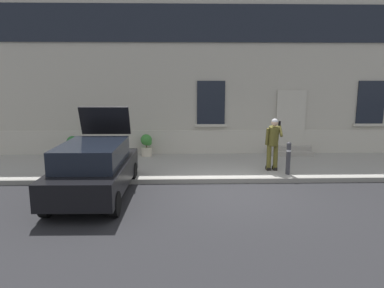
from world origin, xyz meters
name	(u,v)px	position (x,y,z in m)	size (l,w,h in m)	color
ground_plane	(232,193)	(0.00, 0.00, 0.00)	(80.00, 80.00, 0.00)	#232326
sidewalk	(221,166)	(0.00, 2.80, 0.07)	(24.00, 3.60, 0.15)	#99968E
curb_edge	(228,181)	(0.00, 0.94, 0.07)	(24.00, 0.12, 0.15)	gray
building_facade	(216,64)	(0.01, 5.29, 3.73)	(24.00, 1.52, 7.50)	#B2AD9E
entrance_stoop	(291,151)	(2.96, 4.33, 0.28)	(1.66, 0.64, 0.32)	#9E998E
hatchback_car_black	(94,168)	(-3.73, -0.25, 0.80)	(1.84, 4.09, 2.34)	black
bollard_near_person	(288,157)	(1.96, 1.35, 0.71)	(0.15, 0.15, 1.04)	#333338
person_on_phone	(273,141)	(1.58, 1.83, 1.15)	(0.51, 0.51, 1.74)	#514C1E
planter_charcoal	(73,147)	(-5.52, 3.83, 0.61)	(0.44, 0.44, 0.86)	#2D2D30
planter_cream	(147,145)	(-2.78, 4.17, 0.61)	(0.44, 0.44, 0.86)	beige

